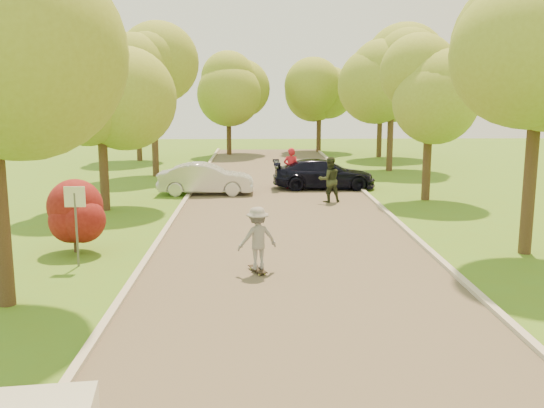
{
  "coord_description": "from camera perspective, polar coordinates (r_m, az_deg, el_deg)",
  "views": [
    {
      "loc": [
        -1.03,
        -11.87,
        4.59
      ],
      "look_at": [
        -0.53,
        6.06,
        1.3
      ],
      "focal_mm": 40.0,
      "sensor_mm": 36.0,
      "label": 1
    }
  ],
  "objects": [
    {
      "name": "tree_l_midb",
      "position": [
        24.56,
        -15.46,
        10.01
      ],
      "size": [
        4.3,
        4.2,
        6.62
      ],
      "color": "#382619",
      "rests_on": "ground"
    },
    {
      "name": "silver_sedan",
      "position": [
        27.96,
        -6.25,
        2.37
      ],
      "size": [
        4.37,
        1.55,
        1.44
      ],
      "primitive_type": "imported",
      "rotation": [
        0.0,
        0.0,
        1.56
      ],
      "color": "silver",
      "rests_on": "ground"
    },
    {
      "name": "tree_bg_c",
      "position": [
        45.91,
        -3.86,
        10.91
      ],
      "size": [
        4.92,
        4.8,
        7.33
      ],
      "color": "#382619",
      "rests_on": "ground"
    },
    {
      "name": "dark_sedan",
      "position": [
        29.55,
        4.89,
        2.83
      ],
      "size": [
        4.96,
        2.03,
        1.44
      ],
      "primitive_type": "imported",
      "rotation": [
        0.0,
        0.0,
        1.57
      ],
      "color": "black",
      "rests_on": "ground"
    },
    {
      "name": "tree_r_far",
      "position": [
        36.83,
        11.63,
        12.12
      ],
      "size": [
        5.33,
        5.2,
        8.34
      ],
      "color": "#382619",
      "rests_on": "ground"
    },
    {
      "name": "curb_right",
      "position": [
        21.01,
        12.44,
        -2.31
      ],
      "size": [
        0.18,
        60.0,
        0.12
      ],
      "primitive_type": "cube",
      "color": "#B2AD9E",
      "rests_on": "ground"
    },
    {
      "name": "street_sign",
      "position": [
        16.85,
        -18.02,
        -0.47
      ],
      "size": [
        0.55,
        0.06,
        2.17
      ],
      "color": "#59595E",
      "rests_on": "ground"
    },
    {
      "name": "longboard",
      "position": [
        15.8,
        -1.36,
        -6.16
      ],
      "size": [
        0.52,
        0.86,
        0.1
      ],
      "rotation": [
        0.0,
        0.0,
        3.51
      ],
      "color": "black",
      "rests_on": "ground"
    },
    {
      "name": "curb_left",
      "position": [
        20.61,
        -10.0,
        -2.47
      ],
      "size": [
        0.18,
        60.0,
        0.12
      ],
      "primitive_type": "cube",
      "color": "#B2AD9E",
      "rests_on": "ground"
    },
    {
      "name": "person_olive",
      "position": [
        25.8,
        5.42,
        2.28
      ],
      "size": [
        1.07,
        0.91,
        1.94
      ],
      "primitive_type": "imported",
      "rotation": [
        0.0,
        0.0,
        3.34
      ],
      "color": "#29311D",
      "rests_on": "ground"
    },
    {
      "name": "tree_r_midb",
      "position": [
        26.98,
        15.09,
        10.66
      ],
      "size": [
        4.51,
        4.4,
        7.01
      ],
      "color": "#382619",
      "rests_on": "ground"
    },
    {
      "name": "tree_bg_a",
      "position": [
        42.59,
        -12.31,
        11.13
      ],
      "size": [
        5.12,
        5.0,
        7.72
      ],
      "color": "#382619",
      "rests_on": "ground"
    },
    {
      "name": "red_shrub",
      "position": [
        18.49,
        -18.13,
        -1.02
      ],
      "size": [
        1.7,
        1.7,
        1.95
      ],
      "color": "#382619",
      "rests_on": "ground"
    },
    {
      "name": "ground",
      "position": [
        12.77,
        3.19,
        -10.69
      ],
      "size": [
        100.0,
        100.0,
        0.0
      ],
      "primitive_type": "plane",
      "color": "#4E761C",
      "rests_on": "ground"
    },
    {
      "name": "person_striped",
      "position": [
        29.32,
        1.81,
        3.36
      ],
      "size": [
        0.78,
        0.56,
        2.01
      ],
      "primitive_type": "imported",
      "rotation": [
        0.0,
        0.0,
        3.03
      ],
      "color": "#B61B2B",
      "rests_on": "ground"
    },
    {
      "name": "skateboarder",
      "position": [
        15.58,
        -1.38,
        -3.23
      ],
      "size": [
        1.2,
        0.94,
        1.63
      ],
      "primitive_type": "imported",
      "rotation": [
        0.0,
        0.0,
        3.51
      ],
      "color": "gray",
      "rests_on": "longboard"
    },
    {
      "name": "road",
      "position": [
        20.42,
        1.33,
        -2.59
      ],
      "size": [
        8.0,
        60.0,
        0.01
      ],
      "primitive_type": "cube",
      "color": "#4C4438",
      "rests_on": "ground"
    },
    {
      "name": "tree_bg_b",
      "position": [
        44.85,
        10.52,
        11.43
      ],
      "size": [
        5.12,
        5.0,
        7.95
      ],
      "color": "#382619",
      "rests_on": "ground"
    },
    {
      "name": "tree_l_far",
      "position": [
        34.31,
        -10.81,
        11.68
      ],
      "size": [
        4.92,
        4.8,
        7.79
      ],
      "color": "#382619",
      "rests_on": "ground"
    },
    {
      "name": "tree_bg_d",
      "position": [
        48.17,
        4.75,
        11.22
      ],
      "size": [
        5.12,
        5.0,
        7.72
      ],
      "color": "#382619",
      "rests_on": "ground"
    }
  ]
}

